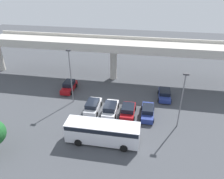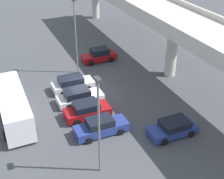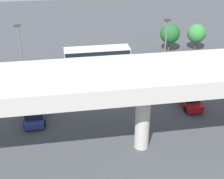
{
  "view_description": "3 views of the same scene",
  "coord_description": "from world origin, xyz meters",
  "px_view_note": "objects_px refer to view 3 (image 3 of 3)",
  "views": [
    {
      "loc": [
        6.62,
        -27.98,
        19.02
      ],
      "look_at": [
        1.23,
        2.39,
        2.15
      ],
      "focal_mm": 35.0,
      "sensor_mm": 36.0,
      "label": 1
    },
    {
      "loc": [
        27.63,
        -8.77,
        17.4
      ],
      "look_at": [
        1.93,
        2.54,
        0.94
      ],
      "focal_mm": 50.0,
      "sensor_mm": 36.0,
      "label": 2
    },
    {
      "loc": [
        6.33,
        32.92,
        18.12
      ],
      "look_at": [
        1.09,
        1.1,
        0.8
      ],
      "focal_mm": 50.0,
      "sensor_mm": 36.0,
      "label": 3
    }
  ],
  "objects_px": {
    "lamp_post_near_aisle": "(21,52)",
    "tree_front_left": "(197,33)",
    "lamp_post_mid_lot": "(165,52)",
    "parked_car_3": "(84,83)",
    "parked_car_1": "(128,81)",
    "parked_car_2": "(105,82)",
    "shuttle_bus": "(97,56)",
    "parked_car_4": "(60,86)",
    "parked_car_0": "(189,99)",
    "tree_front_centre": "(170,34)",
    "parked_car_5": "(35,114)"
  },
  "relations": [
    {
      "from": "parked_car_4",
      "to": "parked_car_3",
      "type": "bearing_deg",
      "value": 95.39
    },
    {
      "from": "parked_car_3",
      "to": "tree_front_left",
      "type": "relative_size",
      "value": 1.01
    },
    {
      "from": "parked_car_4",
      "to": "parked_car_2",
      "type": "bearing_deg",
      "value": 91.58
    },
    {
      "from": "parked_car_2",
      "to": "parked_car_3",
      "type": "relative_size",
      "value": 1.08
    },
    {
      "from": "lamp_post_near_aisle",
      "to": "tree_front_centre",
      "type": "bearing_deg",
      "value": -157.35
    },
    {
      "from": "tree_front_left",
      "to": "lamp_post_near_aisle",
      "type": "bearing_deg",
      "value": 18.85
    },
    {
      "from": "lamp_post_near_aisle",
      "to": "tree_front_left",
      "type": "xyz_separation_m",
      "value": [
        -25.64,
        -8.75,
        -1.87
      ]
    },
    {
      "from": "parked_car_2",
      "to": "lamp_post_mid_lot",
      "type": "bearing_deg",
      "value": 72.97
    },
    {
      "from": "parked_car_0",
      "to": "parked_car_5",
      "type": "xyz_separation_m",
      "value": [
        16.78,
        0.27,
        -0.11
      ]
    },
    {
      "from": "parked_car_4",
      "to": "lamp_post_near_aisle",
      "type": "xyz_separation_m",
      "value": [
        4.15,
        -1.77,
        3.97
      ]
    },
    {
      "from": "parked_car_1",
      "to": "tree_front_centre",
      "type": "bearing_deg",
      "value": 140.36
    },
    {
      "from": "tree_front_left",
      "to": "lamp_post_mid_lot",
      "type": "bearing_deg",
      "value": 52.98
    },
    {
      "from": "parked_car_0",
      "to": "parked_car_3",
      "type": "relative_size",
      "value": 1.03
    },
    {
      "from": "lamp_post_near_aisle",
      "to": "tree_front_centre",
      "type": "relative_size",
      "value": 1.78
    },
    {
      "from": "parked_car_0",
      "to": "parked_car_4",
      "type": "relative_size",
      "value": 0.94
    },
    {
      "from": "parked_car_1",
      "to": "shuttle_bus",
      "type": "xyz_separation_m",
      "value": [
        2.99,
        -6.65,
        0.88
      ]
    },
    {
      "from": "lamp_post_mid_lot",
      "to": "parked_car_1",
      "type": "bearing_deg",
      "value": -25.96
    },
    {
      "from": "parked_car_1",
      "to": "lamp_post_mid_lot",
      "type": "xyz_separation_m",
      "value": [
        -3.81,
        1.85,
        4.37
      ]
    },
    {
      "from": "parked_car_1",
      "to": "lamp_post_mid_lot",
      "type": "relative_size",
      "value": 0.51
    },
    {
      "from": "parked_car_1",
      "to": "parked_car_0",
      "type": "bearing_deg",
      "value": 46.72
    },
    {
      "from": "parked_car_5",
      "to": "lamp_post_mid_lot",
      "type": "relative_size",
      "value": 0.49
    },
    {
      "from": "lamp_post_near_aisle",
      "to": "parked_car_3",
      "type": "bearing_deg",
      "value": 167.99
    },
    {
      "from": "lamp_post_mid_lot",
      "to": "tree_front_left",
      "type": "xyz_separation_m",
      "value": [
        -9.34,
        -12.38,
        -2.31
      ]
    },
    {
      "from": "parked_car_1",
      "to": "parked_car_3",
      "type": "height_order",
      "value": "parked_car_1"
    },
    {
      "from": "parked_car_0",
      "to": "parked_car_2",
      "type": "height_order",
      "value": "parked_car_0"
    },
    {
      "from": "shuttle_bus",
      "to": "tree_front_centre",
      "type": "xyz_separation_m",
      "value": [
        -11.84,
        -4.03,
        1.3
      ]
    },
    {
      "from": "parked_car_3",
      "to": "parked_car_4",
      "type": "xyz_separation_m",
      "value": [
        2.87,
        0.27,
        -0.04
      ]
    },
    {
      "from": "parked_car_2",
      "to": "parked_car_5",
      "type": "relative_size",
      "value": 1.08
    },
    {
      "from": "parked_car_1",
      "to": "parked_car_5",
      "type": "distance_m",
      "value": 12.39
    },
    {
      "from": "parked_car_2",
      "to": "tree_front_centre",
      "type": "bearing_deg",
      "value": 132.14
    },
    {
      "from": "parked_car_1",
      "to": "parked_car_5",
      "type": "xyz_separation_m",
      "value": [
        10.99,
        5.73,
        -0.09
      ]
    },
    {
      "from": "lamp_post_near_aisle",
      "to": "tree_front_left",
      "type": "distance_m",
      "value": 27.16
    },
    {
      "from": "parked_car_1",
      "to": "tree_front_centre",
      "type": "height_order",
      "value": "tree_front_centre"
    },
    {
      "from": "parked_car_1",
      "to": "parked_car_2",
      "type": "distance_m",
      "value": 2.78
    },
    {
      "from": "parked_car_0",
      "to": "parked_car_3",
      "type": "distance_m",
      "value": 12.63
    },
    {
      "from": "parked_car_4",
      "to": "tree_front_centre",
      "type": "bearing_deg",
      "value": 121.84
    },
    {
      "from": "parked_car_2",
      "to": "shuttle_bus",
      "type": "relative_size",
      "value": 0.52
    },
    {
      "from": "parked_car_0",
      "to": "parked_car_2",
      "type": "relative_size",
      "value": 0.95
    },
    {
      "from": "tree_front_left",
      "to": "tree_front_centre",
      "type": "relative_size",
      "value": 0.96
    },
    {
      "from": "parked_car_2",
      "to": "lamp_post_mid_lot",
      "type": "xyz_separation_m",
      "value": [
        -6.58,
        2.02,
        4.39
      ]
    },
    {
      "from": "parked_car_0",
      "to": "shuttle_bus",
      "type": "relative_size",
      "value": 0.49
    },
    {
      "from": "lamp_post_near_aisle",
      "to": "tree_front_centre",
      "type": "height_order",
      "value": "lamp_post_near_aisle"
    },
    {
      "from": "parked_car_1",
      "to": "tree_front_left",
      "type": "height_order",
      "value": "tree_front_left"
    },
    {
      "from": "lamp_post_mid_lot",
      "to": "tree_front_centre",
      "type": "bearing_deg",
      "value": -111.89
    },
    {
      "from": "tree_front_centre",
      "to": "parked_car_5",
      "type": "bearing_deg",
      "value": 39.6
    },
    {
      "from": "lamp_post_mid_lot",
      "to": "shuttle_bus",
      "type": "bearing_deg",
      "value": -51.35
    },
    {
      "from": "parked_car_1",
      "to": "shuttle_bus",
      "type": "bearing_deg",
      "value": -155.77
    },
    {
      "from": "parked_car_1",
      "to": "parked_car_4",
      "type": "distance_m",
      "value": 8.34
    },
    {
      "from": "lamp_post_mid_lot",
      "to": "parked_car_3",
      "type": "bearing_deg",
      "value": -12.96
    },
    {
      "from": "parked_car_0",
      "to": "lamp_post_near_aisle",
      "type": "distance_m",
      "value": 20.04
    }
  ]
}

